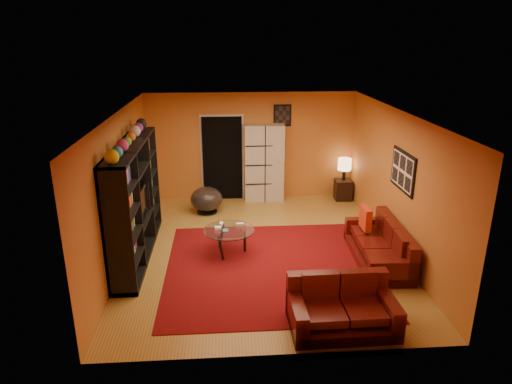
{
  "coord_description": "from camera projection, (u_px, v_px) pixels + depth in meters",
  "views": [
    {
      "loc": [
        -0.66,
        -7.79,
        3.87
      ],
      "look_at": [
        -0.09,
        0.1,
        1.13
      ],
      "focal_mm": 32.0,
      "sensor_mm": 36.0,
      "label": 1
    }
  ],
  "objects": [
    {
      "name": "wall_art_right",
      "position": [
        403.0,
        171.0,
        8.02
      ],
      "size": [
        0.03,
        1.0,
        0.7
      ],
      "primitive_type": "cube",
      "color": "black",
      "rests_on": "wall_right"
    },
    {
      "name": "sofa",
      "position": [
        382.0,
        246.0,
        8.16
      ],
      "size": [
        0.89,
        1.98,
        0.85
      ],
      "rotation": [
        0.0,
        0.0,
        -0.05
      ],
      "color": "#470B09",
      "rests_on": "rug"
    },
    {
      "name": "floor",
      "position": [
        261.0,
        250.0,
        8.66
      ],
      "size": [
        6.0,
        6.0,
        0.0
      ],
      "primitive_type": "plane",
      "color": "olive",
      "rests_on": "ground"
    },
    {
      "name": "coffee_table",
      "position": [
        229.0,
        232.0,
        8.39
      ],
      "size": [
        0.94,
        0.94,
        0.47
      ],
      "rotation": [
        0.0,
        0.0,
        -0.02
      ],
      "color": "silver",
      "rests_on": "floor"
    },
    {
      "name": "loveseat",
      "position": [
        341.0,
        307.0,
        6.35
      ],
      "size": [
        1.46,
        0.89,
        0.85
      ],
      "rotation": [
        0.0,
        0.0,
        1.59
      ],
      "color": "#470B09",
      "rests_on": "rug"
    },
    {
      "name": "ceiling",
      "position": [
        262.0,
        113.0,
        7.81
      ],
      "size": [
        6.0,
        6.0,
        0.0
      ],
      "primitive_type": "plane",
      "rotation": [
        3.14,
        0.0,
        0.0
      ],
      "color": "white",
      "rests_on": "wall_back"
    },
    {
      "name": "bowl_chair",
      "position": [
        207.0,
        199.0,
        10.38
      ],
      "size": [
        0.74,
        0.74,
        0.6
      ],
      "color": "black",
      "rests_on": "floor"
    },
    {
      "name": "storage_cabinet",
      "position": [
        264.0,
        163.0,
        11.01
      ],
      "size": [
        0.96,
        0.47,
        1.87
      ],
      "primitive_type": "cube",
      "rotation": [
        0.0,
        0.0,
        -0.06
      ],
      "color": "beige",
      "rests_on": "floor"
    },
    {
      "name": "wall_art_back",
      "position": [
        282.0,
        115.0,
        10.85
      ],
      "size": [
        0.42,
        0.03,
        0.52
      ],
      "primitive_type": "cube",
      "color": "black",
      "rests_on": "wall_back"
    },
    {
      "name": "throw_pillow",
      "position": [
        366.0,
        218.0,
        8.51
      ],
      "size": [
        0.12,
        0.42,
        0.42
      ],
      "primitive_type": "cube",
      "color": "red",
      "rests_on": "sofa"
    },
    {
      "name": "rug",
      "position": [
        270.0,
        267.0,
        8.0
      ],
      "size": [
        3.6,
        3.6,
        0.01
      ],
      "primitive_type": "cube",
      "color": "#580A0E",
      "rests_on": "floor"
    },
    {
      "name": "tv",
      "position": [
        138.0,
        203.0,
        8.21
      ],
      "size": [
        0.99,
        0.13,
        0.57
      ],
      "primitive_type": "imported",
      "rotation": [
        0.0,
        0.0,
        1.57
      ],
      "color": "black",
      "rests_on": "entertainment_unit"
    },
    {
      "name": "table_lamp",
      "position": [
        345.0,
        165.0,
        11.03
      ],
      "size": [
        0.32,
        0.32,
        0.54
      ],
      "color": "black",
      "rests_on": "side_table"
    },
    {
      "name": "entertainment_unit",
      "position": [
        135.0,
        201.0,
        8.16
      ],
      "size": [
        0.45,
        3.0,
        2.1
      ],
      "primitive_type": "cube",
      "color": "black",
      "rests_on": "floor"
    },
    {
      "name": "doorway",
      "position": [
        222.0,
        159.0,
        11.06
      ],
      "size": [
        0.95,
        0.1,
        2.04
      ],
      "primitive_type": "cube",
      "color": "black",
      "rests_on": "floor"
    },
    {
      "name": "wall_right",
      "position": [
        396.0,
        182.0,
        8.4
      ],
      "size": [
        0.0,
        6.0,
        6.0
      ],
      "primitive_type": "plane",
      "rotation": [
        1.57,
        0.0,
        -1.57
      ],
      "color": "#C16D2A",
      "rests_on": "floor"
    },
    {
      "name": "wall_front",
      "position": [
        282.0,
        264.0,
        5.4
      ],
      "size": [
        6.0,
        0.0,
        6.0
      ],
      "primitive_type": "plane",
      "rotation": [
        -1.57,
        0.0,
        0.0
      ],
      "color": "#C16D2A",
      "rests_on": "floor"
    },
    {
      "name": "side_table",
      "position": [
        343.0,
        190.0,
        11.24
      ],
      "size": [
        0.42,
        0.42,
        0.5
      ],
      "primitive_type": "cube",
      "rotation": [
        0.0,
        0.0,
        -0.05
      ],
      "color": "black",
      "rests_on": "floor"
    },
    {
      "name": "wall_left",
      "position": [
        121.0,
        188.0,
        8.06
      ],
      "size": [
        0.0,
        6.0,
        6.0
      ],
      "primitive_type": "plane",
      "rotation": [
        1.57,
        0.0,
        1.57
      ],
      "color": "#C16D2A",
      "rests_on": "floor"
    },
    {
      "name": "wall_back",
      "position": [
        251.0,
        146.0,
        11.06
      ],
      "size": [
        6.0,
        0.0,
        6.0
      ],
      "primitive_type": "plane",
      "rotation": [
        1.57,
        0.0,
        0.0
      ],
      "color": "#C16D2A",
      "rests_on": "floor"
    }
  ]
}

